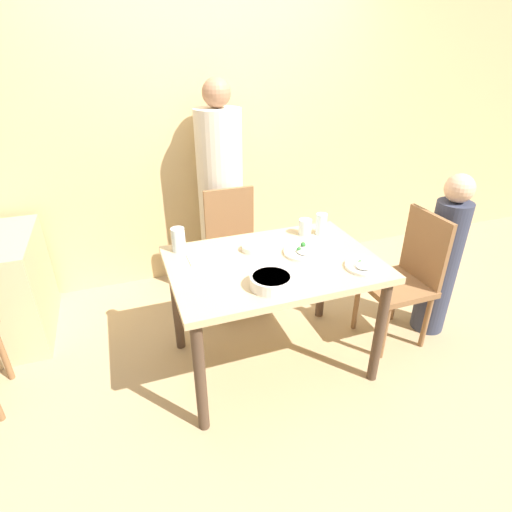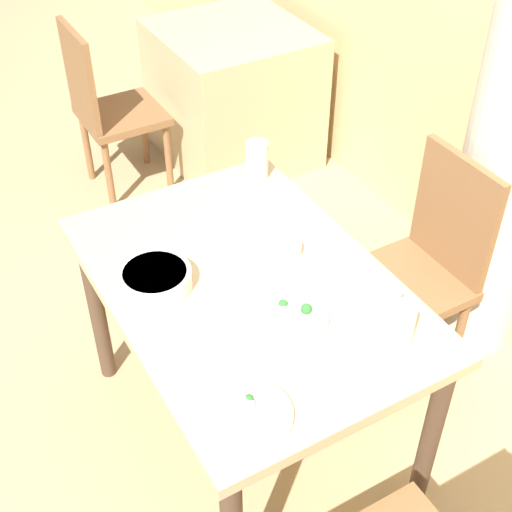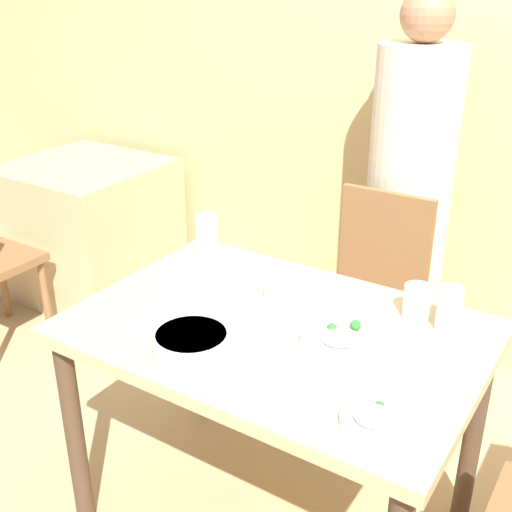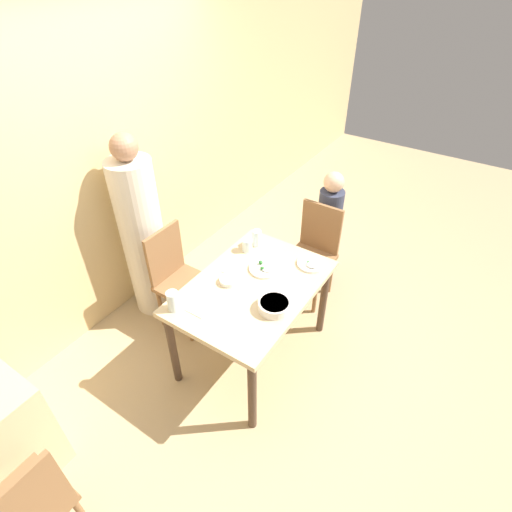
{
  "view_description": "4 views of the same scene",
  "coord_description": "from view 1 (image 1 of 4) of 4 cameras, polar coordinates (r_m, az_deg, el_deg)",
  "views": [
    {
      "loc": [
        -0.77,
        -1.85,
        1.84
      ],
      "look_at": [
        -0.12,
        -0.03,
        0.82
      ],
      "focal_mm": 28.0,
      "sensor_mm": 36.0,
      "label": 1
    },
    {
      "loc": [
        1.42,
        -0.78,
        2.21
      ],
      "look_at": [
        0.06,
        -0.0,
        0.9
      ],
      "focal_mm": 50.0,
      "sensor_mm": 36.0,
      "label": 2
    },
    {
      "loc": [
        0.83,
        -1.4,
        1.71
      ],
      "look_at": [
        -0.06,
        -0.01,
        0.96
      ],
      "focal_mm": 45.0,
      "sensor_mm": 36.0,
      "label": 3
    },
    {
      "loc": [
        -1.77,
        -1.19,
        2.68
      ],
      "look_at": [
        0.1,
        0.04,
        0.94
      ],
      "focal_mm": 28.0,
      "sensor_mm": 36.0,
      "label": 4
    }
  ],
  "objects": [
    {
      "name": "ground_plane",
      "position": [
        2.72,
        2.22,
        -14.75
      ],
      "size": [
        10.0,
        10.0,
        0.0
      ],
      "primitive_type": "plane",
      "color": "tan"
    },
    {
      "name": "wall_back",
      "position": [
        3.35,
        -6.61,
        19.27
      ],
      "size": [
        10.0,
        0.06,
        2.7
      ],
      "color": "tan",
      "rests_on": "ground_plane"
    },
    {
      "name": "dining_table",
      "position": [
        2.33,
        2.51,
        -2.84
      ],
      "size": [
        1.19,
        0.82,
        0.75
      ],
      "color": "tan",
      "rests_on": "ground_plane"
    },
    {
      "name": "chair_adult_spot",
      "position": [
        3.03,
        -3.09,
        1.3
      ],
      "size": [
        0.4,
        0.4,
        0.91
      ],
      "color": "brown",
      "rests_on": "ground_plane"
    },
    {
      "name": "chair_child_spot",
      "position": [
        2.83,
        20.62,
        -2.62
      ],
      "size": [
        0.4,
        0.4,
        0.91
      ],
      "rotation": [
        0.0,
        0.0,
        -1.57
      ],
      "color": "brown",
      "rests_on": "ground_plane"
    },
    {
      "name": "person_adult",
      "position": [
        3.23,
        -5.03,
        8.19
      ],
      "size": [
        0.35,
        0.35,
        1.65
      ],
      "color": "beige",
      "rests_on": "ground_plane"
    },
    {
      "name": "person_child",
      "position": [
        2.98,
        25.0,
        -0.66
      ],
      "size": [
        0.23,
        0.23,
        1.15
      ],
      "color": "#33384C",
      "rests_on": "ground_plane"
    },
    {
      "name": "bowl_curry",
      "position": [
        2.02,
        2.2,
        -3.62
      ],
      "size": [
        0.22,
        0.22,
        0.06
      ],
      "color": "silver",
      "rests_on": "dining_table"
    },
    {
      "name": "plate_rice_adult",
      "position": [
        2.37,
        6.86,
        0.6
      ],
      "size": [
        0.23,
        0.23,
        0.05
      ],
      "color": "white",
      "rests_on": "dining_table"
    },
    {
      "name": "plate_rice_child",
      "position": [
        2.28,
        15.29,
        -1.41
      ],
      "size": [
        0.22,
        0.22,
        0.04
      ],
      "color": "white",
      "rests_on": "dining_table"
    },
    {
      "name": "bowl_rice_small",
      "position": [
        2.38,
        -0.44,
        1.19
      ],
      "size": [
        0.13,
        0.13,
        0.04
      ],
      "color": "white",
      "rests_on": "dining_table"
    },
    {
      "name": "glass_water_tall",
      "position": [
        2.62,
        9.3,
        4.55
      ],
      "size": [
        0.07,
        0.07,
        0.14
      ],
      "color": "silver",
      "rests_on": "dining_table"
    },
    {
      "name": "glass_water_short",
      "position": [
        2.6,
        7.02,
        4.13
      ],
      "size": [
        0.08,
        0.08,
        0.1
      ],
      "color": "silver",
      "rests_on": "dining_table"
    },
    {
      "name": "glass_water_center",
      "position": [
        2.41,
        -11.04,
        2.3
      ],
      "size": [
        0.08,
        0.08,
        0.15
      ],
      "color": "silver",
      "rests_on": "dining_table"
    },
    {
      "name": "napkin_folded",
      "position": [
        2.32,
        -7.9,
        -0.3
      ],
      "size": [
        0.14,
        0.14,
        0.01
      ],
      "color": "white",
      "rests_on": "dining_table"
    },
    {
      "name": "fork_steel",
      "position": [
        2.54,
        2.02,
        2.51
      ],
      "size": [
        0.18,
        0.04,
        0.01
      ],
      "color": "silver",
      "rests_on": "dining_table"
    }
  ]
}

